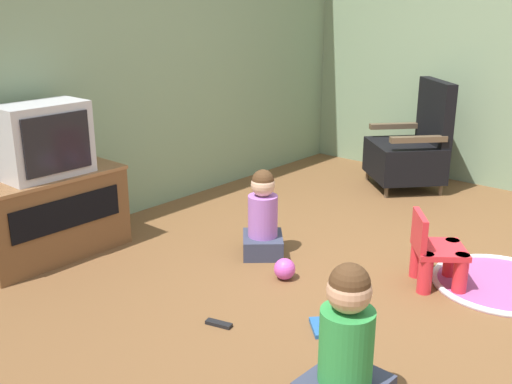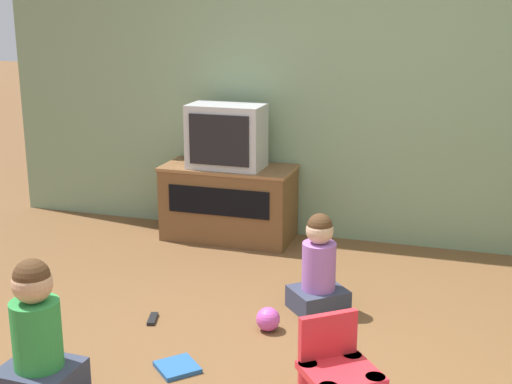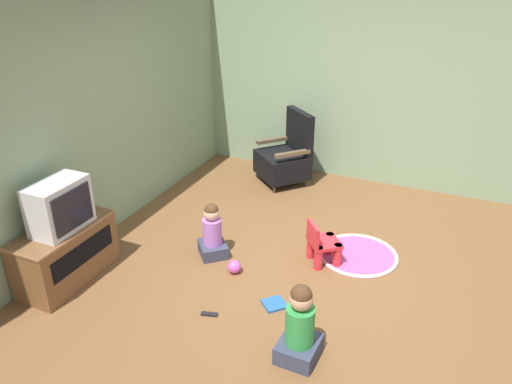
{
  "view_description": "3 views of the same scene",
  "coord_description": "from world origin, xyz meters",
  "views": [
    {
      "loc": [
        -2.97,
        -1.62,
        1.7
      ],
      "look_at": [
        -0.48,
        0.55,
        0.63
      ],
      "focal_mm": 42.0,
      "sensor_mm": 36.0,
      "label": 1
    },
    {
      "loc": [
        0.8,
        -3.04,
        1.83
      ],
      "look_at": [
        -0.33,
        0.52,
        0.81
      ],
      "focal_mm": 50.0,
      "sensor_mm": 36.0,
      "label": 2
    },
    {
      "loc": [
        -3.99,
        -1.4,
        2.94
      ],
      "look_at": [
        -0.04,
        0.36,
        0.84
      ],
      "focal_mm": 35.0,
      "sensor_mm": 36.0,
      "label": 3
    }
  ],
  "objects": [
    {
      "name": "tv_cabinet",
      "position": [
        -1.01,
        1.96,
        0.3
      ],
      "size": [
        1.01,
        0.48,
        0.58
      ],
      "color": "brown",
      "rests_on": "ground_plane"
    },
    {
      "name": "black_armchair",
      "position": [
        2.04,
        0.84,
        0.36
      ],
      "size": [
        0.88,
        0.88,
        1.0
      ],
      "rotation": [
        0.0,
        0.0,
        3.98
      ],
      "color": "brown",
      "rests_on": "ground_plane"
    },
    {
      "name": "play_mat",
      "position": [
        0.57,
        -0.56,
        0.01
      ],
      "size": [
        0.84,
        0.84,
        0.04
      ],
      "color": "#A54C8C",
      "rests_on": "ground_plane"
    },
    {
      "name": "yellow_kid_chair",
      "position": [
        0.3,
        -0.24,
        0.19
      ],
      "size": [
        0.43,
        0.43,
        0.46
      ],
      "rotation": [
        0.0,
        0.0,
        0.67
      ],
      "color": "red",
      "rests_on": "ground_plane"
    },
    {
      "name": "toy_ball",
      "position": [
        -0.25,
        0.51,
        0.07
      ],
      "size": [
        0.14,
        0.14,
        0.14
      ],
      "color": "#CC4CB2",
      "rests_on": "ground_plane"
    },
    {
      "name": "television",
      "position": [
        -1.01,
        1.92,
        0.82
      ],
      "size": [
        0.56,
        0.33,
        0.48
      ],
      "color": "#B7B7BC",
      "rests_on": "tv_cabinet"
    },
    {
      "name": "wall_back",
      "position": [
        -0.17,
        2.27,
        1.41
      ],
      "size": [
        5.67,
        0.12,
        2.83
      ],
      "color": "gray",
      "rests_on": "ground_plane"
    },
    {
      "name": "book",
      "position": [
        -0.57,
        -0.06,
        0.01
      ],
      "size": [
        0.28,
        0.28,
        0.02
      ],
      "rotation": [
        0.0,
        0.0,
        2.38
      ],
      "color": "#235699",
      "rests_on": "ground_plane"
    },
    {
      "name": "remote_control",
      "position": [
        -0.93,
        0.42,
        0.01
      ],
      "size": [
        0.08,
        0.16,
        0.02
      ],
      "rotation": [
        0.0,
        0.0,
        1.84
      ],
      "color": "black",
      "rests_on": "ground_plane"
    },
    {
      "name": "child_watching_center",
      "position": [
        -1.08,
        -0.47,
        0.3
      ],
      "size": [
        0.36,
        0.32,
        0.69
      ],
      "rotation": [
        0.0,
        0.0,
        -0.03
      ],
      "color": "#33384C",
      "rests_on": "ground_plane"
    },
    {
      "name": "ground_plane",
      "position": [
        0.0,
        0.0,
        0.0
      ],
      "size": [
        30.0,
        30.0,
        0.0
      ],
      "primitive_type": "plane",
      "color": "brown"
    },
    {
      "name": "child_watching_left",
      "position": [
        -0.04,
        0.87,
        0.26
      ],
      "size": [
        0.41,
        0.41,
        0.61
      ],
      "rotation": [
        0.0,
        0.0,
        0.74
      ],
      "color": "#33384C",
      "rests_on": "ground_plane"
    }
  ]
}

